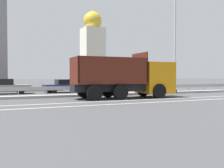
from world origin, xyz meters
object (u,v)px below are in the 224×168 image
object	(u,v)px
dump_truck	(136,80)
median_road_sign	(161,82)
street_lamp_1	(176,31)
parked_car_3	(64,86)
church_tower	(93,49)
parked_car_2	(3,86)

from	to	relation	value
dump_truck	median_road_sign	distance (m)	5.29
street_lamp_1	parked_car_3	xyz separation A→B (m)	(-9.10, 5.81, -5.13)
median_road_sign	church_tower	size ratio (longest dim) A/B	0.15
parked_car_3	dump_truck	bearing A→B (deg)	-160.78
dump_truck	church_tower	size ratio (longest dim) A/B	0.55
street_lamp_1	dump_truck	bearing A→B (deg)	-154.48
street_lamp_1	church_tower	distance (m)	23.96
church_tower	parked_car_3	bearing A→B (deg)	-119.09
street_lamp_1	parked_car_2	size ratio (longest dim) A/B	2.29
parked_car_3	street_lamp_1	bearing A→B (deg)	-123.66
median_road_sign	dump_truck	bearing A→B (deg)	-146.17
dump_truck	parked_car_2	size ratio (longest dim) A/B	1.66
median_road_sign	street_lamp_1	size ratio (longest dim) A/B	0.20
parked_car_3	church_tower	distance (m)	21.51
dump_truck	parked_car_2	xyz separation A→B (m)	(-8.78, 8.60, -0.62)
church_tower	street_lamp_1	bearing A→B (deg)	-92.34
median_road_sign	parked_car_3	world-z (taller)	median_road_sign
parked_car_3	parked_car_2	bearing A→B (deg)	89.22
parked_car_2	parked_car_3	bearing A→B (deg)	91.09
street_lamp_1	church_tower	world-z (taller)	church_tower
parked_car_2	parked_car_3	distance (m)	5.58
dump_truck	church_tower	xyz separation A→B (m)	(6.88, 26.75, 5.07)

